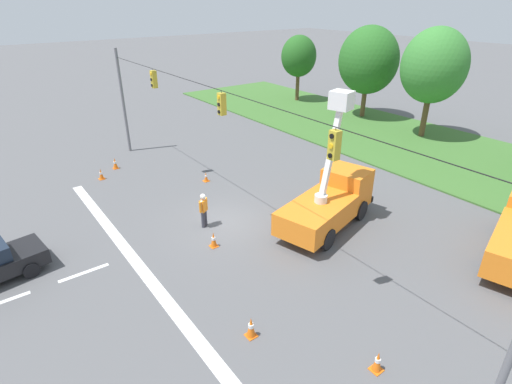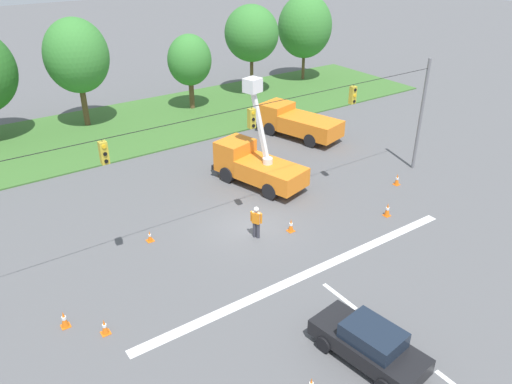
% 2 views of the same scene
% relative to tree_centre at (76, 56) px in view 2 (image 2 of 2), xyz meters
% --- Properties ---
extents(ground_plane, '(200.00, 200.00, 0.00)m').
position_rel_tree_centre_xyz_m(ground_plane, '(2.10, -20.16, -5.55)').
color(ground_plane, '#565659').
extents(grass_verge, '(56.00, 12.00, 0.10)m').
position_rel_tree_centre_xyz_m(grass_verge, '(2.10, -2.16, -5.50)').
color(grass_verge, '#3D6B2D').
rests_on(grass_verge, ground).
extents(lane_markings, '(17.60, 15.25, 0.01)m').
position_rel_tree_centre_xyz_m(lane_markings, '(2.10, -26.51, -5.54)').
color(lane_markings, silver).
rests_on(lane_markings, ground).
extents(signal_gantry, '(26.20, 0.33, 7.20)m').
position_rel_tree_centre_xyz_m(signal_gantry, '(2.08, -20.16, -1.12)').
color(signal_gantry, slate).
rests_on(signal_gantry, ground).
extents(tree_centre, '(4.79, 5.05, 8.36)m').
position_rel_tree_centre_xyz_m(tree_centre, '(0.00, 0.00, 0.00)').
color(tree_centre, brown).
rests_on(tree_centre, ground).
extents(tree_east, '(3.76, 3.47, 6.40)m').
position_rel_tree_centre_xyz_m(tree_east, '(8.94, -1.03, -1.31)').
color(tree_east, brown).
rests_on(tree_east, ground).
extents(tree_far_east, '(4.82, 5.16, 8.13)m').
position_rel_tree_centre_xyz_m(tree_far_east, '(15.77, -0.25, 0.06)').
color(tree_far_east, brown).
rests_on(tree_far_east, ground).
extents(tree_east_end, '(5.50, 5.20, 8.47)m').
position_rel_tree_centre_xyz_m(tree_east_end, '(22.98, 0.85, -0.17)').
color(tree_east_end, brown).
rests_on(tree_east_end, ground).
extents(utility_truck_bucket_lift, '(3.73, 6.37, 6.55)m').
position_rel_tree_centre_xyz_m(utility_truck_bucket_lift, '(5.28, -16.10, -4.19)').
color(utility_truck_bucket_lift, orange).
rests_on(utility_truck_bucket_lift, ground).
extents(utility_truck_support_near, '(4.09, 6.89, 2.22)m').
position_rel_tree_centre_xyz_m(utility_truck_support_near, '(12.35, -11.35, -4.39)').
color(utility_truck_support_near, orange).
rests_on(utility_truck_support_near, ground).
extents(sedan_black, '(2.35, 4.50, 1.56)m').
position_rel_tree_centre_xyz_m(sedan_black, '(0.46, -30.24, -4.76)').
color(sedan_black, black).
rests_on(sedan_black, ground).
extents(road_worker, '(0.41, 0.58, 1.77)m').
position_rel_tree_centre_xyz_m(road_worker, '(1.80, -21.16, -4.55)').
color(road_worker, '#383842').
rests_on(road_worker, ground).
extents(traffic_cone_foreground_right, '(0.36, 0.36, 0.76)m').
position_rel_tree_centre_xyz_m(traffic_cone_foreground_right, '(-8.14, -22.18, -5.17)').
color(traffic_cone_foreground_right, orange).
rests_on(traffic_cone_foreground_right, ground).
extents(traffic_cone_mid_left, '(0.36, 0.36, 0.79)m').
position_rel_tree_centre_xyz_m(traffic_cone_mid_left, '(8.95, -23.49, -5.15)').
color(traffic_cone_mid_left, orange).
rests_on(traffic_cone_mid_left, ground).
extents(traffic_cone_mid_right, '(0.36, 0.36, 0.69)m').
position_rel_tree_centre_xyz_m(traffic_cone_mid_right, '(-6.97, -23.47, -5.21)').
color(traffic_cone_mid_right, orange).
rests_on(traffic_cone_mid_right, ground).
extents(traffic_cone_near_bucket, '(0.36, 0.36, 0.73)m').
position_rel_tree_centre_xyz_m(traffic_cone_near_bucket, '(12.31, -21.23, -5.19)').
color(traffic_cone_near_bucket, orange).
rests_on(traffic_cone_near_bucket, ground).
extents(traffic_cone_lane_edge_a, '(0.36, 0.36, 0.74)m').
position_rel_tree_centre_xyz_m(traffic_cone_lane_edge_a, '(3.61, -21.72, -5.18)').
color(traffic_cone_lane_edge_a, orange).
rests_on(traffic_cone_lane_edge_a, ground).
extents(traffic_cone_far_left, '(0.36, 0.36, 0.60)m').
position_rel_tree_centre_xyz_m(traffic_cone_far_left, '(-2.83, -18.39, -5.27)').
color(traffic_cone_far_left, orange).
rests_on(traffic_cone_far_left, ground).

